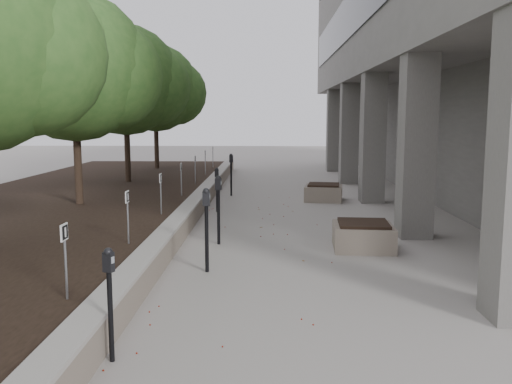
# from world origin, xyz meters

# --- Properties ---
(ground) EXTENTS (90.00, 90.00, 0.00)m
(ground) POSITION_xyz_m (0.00, 0.00, 0.00)
(ground) COLOR gray
(ground) RESTS_ON ground
(retaining_wall) EXTENTS (0.39, 26.00, 0.50)m
(retaining_wall) POSITION_xyz_m (-1.82, 9.00, 0.25)
(retaining_wall) COLOR gray
(retaining_wall) RESTS_ON ground
(planting_bed) EXTENTS (7.00, 26.00, 0.40)m
(planting_bed) POSITION_xyz_m (-5.50, 9.00, 0.20)
(planting_bed) COLOR black
(planting_bed) RESTS_ON ground
(crabapple_tree_3) EXTENTS (4.60, 4.00, 5.44)m
(crabapple_tree_3) POSITION_xyz_m (-4.80, 8.00, 3.12)
(crabapple_tree_3) COLOR #305B22
(crabapple_tree_3) RESTS_ON planting_bed
(crabapple_tree_4) EXTENTS (4.60, 4.00, 5.44)m
(crabapple_tree_4) POSITION_xyz_m (-4.80, 13.00, 3.12)
(crabapple_tree_4) COLOR #305B22
(crabapple_tree_4) RESTS_ON planting_bed
(crabapple_tree_5) EXTENTS (4.60, 4.00, 5.44)m
(crabapple_tree_5) POSITION_xyz_m (-4.80, 18.00, 3.12)
(crabapple_tree_5) COLOR #305B22
(crabapple_tree_5) RESTS_ON planting_bed
(parking_sign_2) EXTENTS (0.04, 0.22, 0.96)m
(parking_sign_2) POSITION_xyz_m (-2.35, 0.50, 0.88)
(parking_sign_2) COLOR black
(parking_sign_2) RESTS_ON planting_bed
(parking_sign_3) EXTENTS (0.04, 0.22, 0.96)m
(parking_sign_3) POSITION_xyz_m (-2.35, 3.50, 0.88)
(parking_sign_3) COLOR black
(parking_sign_3) RESTS_ON planting_bed
(parking_sign_4) EXTENTS (0.04, 0.22, 0.96)m
(parking_sign_4) POSITION_xyz_m (-2.35, 6.50, 0.88)
(parking_sign_4) COLOR black
(parking_sign_4) RESTS_ON planting_bed
(parking_sign_5) EXTENTS (0.04, 0.22, 0.96)m
(parking_sign_5) POSITION_xyz_m (-2.35, 9.50, 0.88)
(parking_sign_5) COLOR black
(parking_sign_5) RESTS_ON planting_bed
(parking_sign_6) EXTENTS (0.04, 0.22, 0.96)m
(parking_sign_6) POSITION_xyz_m (-2.35, 12.50, 0.88)
(parking_sign_6) COLOR black
(parking_sign_6) RESTS_ON planting_bed
(parking_sign_7) EXTENTS (0.04, 0.22, 0.96)m
(parking_sign_7) POSITION_xyz_m (-2.35, 15.50, 0.88)
(parking_sign_7) COLOR black
(parking_sign_7) RESTS_ON planting_bed
(parking_sign_8) EXTENTS (0.04, 0.22, 0.96)m
(parking_sign_8) POSITION_xyz_m (-2.35, 18.50, 0.88)
(parking_sign_8) COLOR black
(parking_sign_8) RESTS_ON planting_bed
(parking_meter_1) EXTENTS (0.15, 0.13, 1.27)m
(parking_meter_1) POSITION_xyz_m (-1.55, -0.37, 0.64)
(parking_meter_1) COLOR black
(parking_meter_1) RESTS_ON ground
(parking_meter_2) EXTENTS (0.15, 0.11, 1.46)m
(parking_meter_2) POSITION_xyz_m (-0.90, 3.11, 0.73)
(parking_meter_2) COLOR black
(parking_meter_2) RESTS_ON ground
(parking_meter_3) EXTENTS (0.16, 0.13, 1.46)m
(parking_meter_3) POSITION_xyz_m (-0.88, 5.18, 0.73)
(parking_meter_3) COLOR black
(parking_meter_3) RESTS_ON ground
(parking_meter_4) EXTENTS (0.13, 0.10, 1.25)m
(parking_meter_4) POSITION_xyz_m (-1.29, 9.10, 0.63)
(parking_meter_4) COLOR black
(parking_meter_4) RESTS_ON ground
(parking_meter_5) EXTENTS (0.16, 0.13, 1.44)m
(parking_meter_5) POSITION_xyz_m (-1.10, 12.32, 0.72)
(parking_meter_5) COLOR black
(parking_meter_5) RESTS_ON ground
(planter_front) EXTENTS (1.26, 1.26, 0.55)m
(planter_front) POSITION_xyz_m (2.08, 4.85, 0.28)
(planter_front) COLOR gray
(planter_front) RESTS_ON ground
(planter_back) EXTENTS (1.32, 1.32, 0.54)m
(planter_back) POSITION_xyz_m (1.93, 11.30, 0.27)
(planter_back) COLOR gray
(planter_back) RESTS_ON ground
(berry_scatter) EXTENTS (3.30, 14.10, 0.02)m
(berry_scatter) POSITION_xyz_m (-0.10, 5.00, 0.01)
(berry_scatter) COLOR maroon
(berry_scatter) RESTS_ON ground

